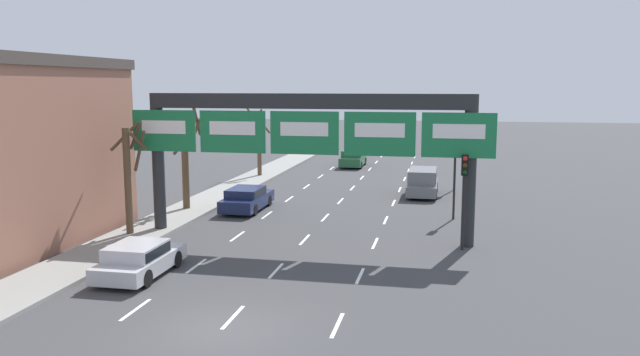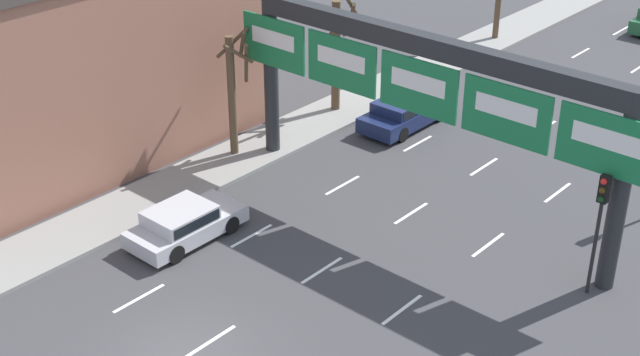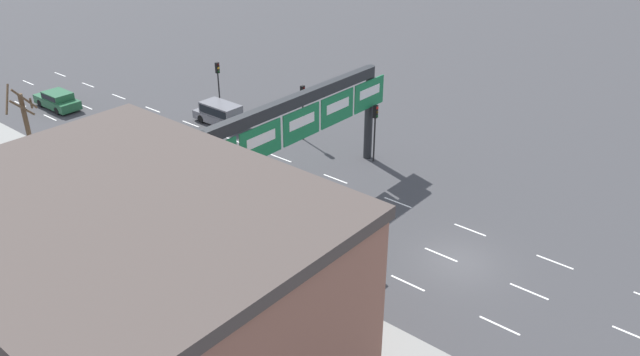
# 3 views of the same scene
# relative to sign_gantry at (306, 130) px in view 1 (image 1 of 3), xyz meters

# --- Properties ---
(ground_plane) EXTENTS (220.00, 220.00, 0.00)m
(ground_plane) POSITION_rel_sign_gantry_xyz_m (-0.00, -11.29, -5.10)
(ground_plane) COLOR #3D3D3F
(lane_dashes) EXTENTS (6.72, 67.00, 0.01)m
(lane_dashes) POSITION_rel_sign_gantry_xyz_m (-0.00, 2.21, -5.09)
(lane_dashes) COLOR white
(lane_dashes) RESTS_ON ground_plane
(sign_gantry) EXTENTS (16.93, 0.70, 6.78)m
(sign_gantry) POSITION_rel_sign_gantry_xyz_m (0.00, 0.00, 0.00)
(sign_gantry) COLOR #232628
(sign_gantry) RESTS_ON ground_plane
(car_navy) EXTENTS (1.94, 4.75, 1.34)m
(car_navy) POSITION_rel_sign_gantry_xyz_m (-4.80, 5.77, -4.37)
(car_navy) COLOR #19234C
(car_navy) RESTS_ON ground_plane
(suv_grey) EXTENTS (1.93, 4.81, 1.74)m
(suv_grey) POSITION_rel_sign_gantry_xyz_m (4.91, 12.77, -4.13)
(suv_grey) COLOR slate
(suv_grey) RESTS_ON ground_plane
(car_silver) EXTENTS (1.96, 4.24, 1.29)m
(car_silver) POSITION_rel_sign_gantry_xyz_m (-4.88, -6.98, -4.40)
(car_silver) COLOR #B7B7BC
(car_silver) RESTS_ON ground_plane
(car_green) EXTENTS (1.90, 4.67, 1.49)m
(car_green) POSITION_rel_sign_gantry_xyz_m (-1.67, 26.12, -4.31)
(car_green) COLOR #235B38
(car_green) RESTS_ON ground_plane
(traffic_light_near_gantry) EXTENTS (0.30, 0.35, 4.17)m
(traffic_light_near_gantry) POSITION_rel_sign_gantry_xyz_m (6.96, 15.17, -2.10)
(traffic_light_near_gantry) COLOR black
(traffic_light_near_gantry) RESTS_ON ground_plane
(traffic_light_mid_block) EXTENTS (0.30, 0.35, 4.29)m
(traffic_light_mid_block) POSITION_rel_sign_gantry_xyz_m (6.84, 5.68, -2.02)
(traffic_light_mid_block) COLOR black
(traffic_light_mid_block) RESTS_ON ground_plane
(traffic_light_far_end) EXTENTS (0.30, 0.35, 4.20)m
(traffic_light_far_end) POSITION_rel_sign_gantry_xyz_m (7.17, -0.67, -2.08)
(traffic_light_far_end) COLOR black
(traffic_light_far_end) RESTS_ON ground_plane
(tree_bare_closest) EXTENTS (1.81, 1.89, 5.91)m
(tree_bare_closest) POSITION_rel_sign_gantry_xyz_m (-8.11, 5.05, -2.01)
(tree_bare_closest) COLOR brown
(tree_bare_closest) RESTS_ON sidewalk_left
(tree_bare_second) EXTENTS (2.17, 2.31, 5.31)m
(tree_bare_second) POSITION_rel_sign_gantry_xyz_m (-7.98, 18.47, -2.18)
(tree_bare_second) COLOR brown
(tree_bare_second) RESTS_ON sidewalk_left
(tree_bare_third) EXTENTS (1.97, 1.78, 5.35)m
(tree_bare_third) POSITION_rel_sign_gantry_xyz_m (-8.29, -1.17, -2.01)
(tree_bare_third) COLOR brown
(tree_bare_third) RESTS_ON sidewalk_left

